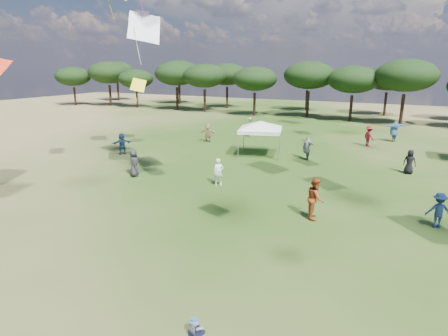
{
  "coord_description": "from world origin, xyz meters",
  "views": [
    {
      "loc": [
        4.57,
        -4.7,
        6.8
      ],
      "look_at": [
        -0.86,
        6.0,
        3.5
      ],
      "focal_mm": 30.0,
      "sensor_mm": 36.0,
      "label": 1
    }
  ],
  "objects": [
    {
      "name": "tent_left",
      "position": [
        -5.87,
        22.08,
        2.56
      ],
      "size": [
        6.17,
        6.17,
        2.99
      ],
      "rotation": [
        0.0,
        0.0,
        0.28
      ],
      "color": "gray",
      "rests_on": "ground"
    },
    {
      "name": "tree_line",
      "position": [
        2.39,
        47.41,
        5.42
      ],
      "size": [
        108.78,
        17.63,
        7.77
      ],
      "color": "black",
      "rests_on": "ground"
    },
    {
      "name": "toddler",
      "position": [
        0.18,
        2.3,
        0.24
      ],
      "size": [
        0.4,
        0.44,
        0.54
      ],
      "rotation": [
        0.0,
        0.0,
        -0.35
      ],
      "color": "black",
      "rests_on": "ground"
    },
    {
      "name": "festival_crowd",
      "position": [
        -1.61,
        22.77,
        0.88
      ],
      "size": [
        31.08,
        22.79,
        1.93
      ],
      "color": "#515055",
      "rests_on": "ground"
    }
  ]
}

